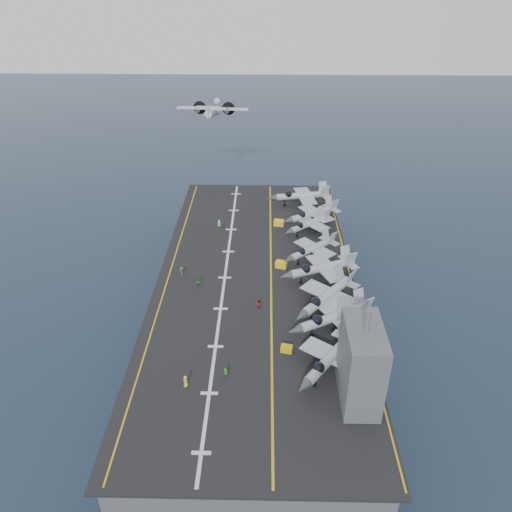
{
  "coord_description": "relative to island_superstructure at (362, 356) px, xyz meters",
  "views": [
    {
      "loc": [
        1.73,
        -80.82,
        63.92
      ],
      "look_at": [
        0.0,
        4.0,
        13.0
      ],
      "focal_mm": 35.0,
      "sensor_mm": 36.0,
      "label": 1
    }
  ],
  "objects": [
    {
      "name": "fighter_jet_4",
      "position": [
        -2.3,
        29.92,
        -4.79
      ],
      "size": [
        18.4,
        15.64,
        5.41
      ],
      "primitive_type": null,
      "color": "#9DA4AD",
      "rests_on": "flight_deck"
    },
    {
      "name": "tow_cart_a",
      "position": [
        -9.67,
        9.08,
        -6.96
      ],
      "size": [
        2.01,
        1.52,
        1.09
      ],
      "primitive_type": null,
      "color": "#D6B208",
      "rests_on": "flight_deck"
    },
    {
      "name": "landing_centerline",
      "position": [
        -21.0,
        30.0,
        -7.48
      ],
      "size": [
        0.5,
        90.0,
        0.02
      ],
      "primitive_type": "cube",
      "color": "silver",
      "rests_on": "flight_deck"
    },
    {
      "name": "deck_edge_stbd",
      "position": [
        3.5,
        30.0,
        -7.48
      ],
      "size": [
        0.25,
        90.0,
        0.02
      ],
      "primitive_type": "cube",
      "color": "gold",
      "rests_on": "flight_deck"
    },
    {
      "name": "crew_5",
      "position": [
        -23.9,
        51.58,
        -6.69
      ],
      "size": [
        1.11,
        0.88,
        1.62
      ],
      "primitive_type": "imported",
      "color": "silver",
      "rests_on": "flight_deck"
    },
    {
      "name": "foul_line",
      "position": [
        -12.0,
        30.0,
        -7.48
      ],
      "size": [
        0.35,
        90.0,
        0.02
      ],
      "primitive_type": "cube",
      "color": "gold",
      "rests_on": "flight_deck"
    },
    {
      "name": "fighter_jet_3",
      "position": [
        -2.3,
        20.65,
        -4.76
      ],
      "size": [
        18.18,
        18.87,
        5.48
      ],
      "primitive_type": null,
      "color": "#8E959E",
      "rests_on": "flight_deck"
    },
    {
      "name": "crew_7",
      "position": [
        -14.32,
        20.43,
        -6.55
      ],
      "size": [
        1.33,
        1.11,
        1.9
      ],
      "primitive_type": "imported",
      "color": "#B21919",
      "rests_on": "flight_deck"
    },
    {
      "name": "fighter_jet_5",
      "position": [
        -3.58,
        37.63,
        -5.09
      ],
      "size": [
        16.52,
        16.12,
        4.82
      ],
      "primitive_type": null,
      "color": "gray",
      "rests_on": "flight_deck"
    },
    {
      "name": "fighter_jet_8",
      "position": [
        -4.18,
        63.6,
        -4.81
      ],
      "size": [
        17.1,
        12.95,
        5.38
      ],
      "primitive_type": null,
      "color": "#979EA7",
      "rests_on": "flight_deck"
    },
    {
      "name": "tow_cart_b",
      "position": [
        -9.95,
        34.03,
        -6.83
      ],
      "size": [
        2.54,
        2.0,
        1.34
      ],
      "primitive_type": null,
      "color": "yellow",
      "rests_on": "flight_deck"
    },
    {
      "name": "deck_edge_port",
      "position": [
        -32.0,
        30.0,
        -7.48
      ],
      "size": [
        0.25,
        90.0,
        0.02
      ],
      "primitive_type": "cube",
      "color": "gold",
      "rests_on": "flight_deck"
    },
    {
      "name": "fighter_jet_7",
      "position": [
        -2.1,
        53.71,
        -4.93
      ],
      "size": [
        17.76,
        16.27,
        5.13
      ],
      "primitive_type": null,
      "color": "#9DA3AC",
      "rests_on": "flight_deck"
    },
    {
      "name": "flight_deck",
      "position": [
        -15.0,
        30.0,
        -7.7
      ],
      "size": [
        38.0,
        92.0,
        0.4
      ],
      "primitive_type": "cube",
      "color": "black",
      "rests_on": "hull"
    },
    {
      "name": "crew_4",
      "position": [
        -23.2,
        50.4,
        -6.57
      ],
      "size": [
        1.2,
        0.89,
        1.85
      ],
      "primitive_type": "imported",
      "color": "#268C33",
      "rests_on": "flight_deck"
    },
    {
      "name": "fighter_jet_1",
      "position": [
        -3.4,
        5.04,
        -4.92
      ],
      "size": [
        16.77,
        17.83,
        5.16
      ],
      "primitive_type": null,
      "color": "gray",
      "rests_on": "flight_deck"
    },
    {
      "name": "tow_cart_c",
      "position": [
        -10.04,
        52.28,
        -6.82
      ],
      "size": [
        2.47,
        1.82,
        1.36
      ],
      "primitive_type": null,
      "color": "yellow",
      "rests_on": "flight_deck"
    },
    {
      "name": "ground",
      "position": [
        -15.0,
        30.0,
        -17.9
      ],
      "size": [
        500.0,
        500.0,
        0.0
      ],
      "primitive_type": "plane",
      "color": "#142135",
      "rests_on": "ground"
    },
    {
      "name": "crew_3",
      "position": [
        -29.43,
        30.57,
        -6.54
      ],
      "size": [
        1.04,
        1.31,
        1.91
      ],
      "primitive_type": "imported",
      "color": "#1D8126",
      "rests_on": "flight_deck"
    },
    {
      "name": "crew_2",
      "position": [
        -25.68,
        26.88,
        -6.54
      ],
      "size": [
        1.38,
        1.34,
        1.93
      ],
      "primitive_type": "imported",
      "color": "#1D8B1E",
      "rests_on": "flight_deck"
    },
    {
      "name": "fighter_jet_2",
      "position": [
        -1.62,
        14.76,
        -4.79
      ],
      "size": [
        18.69,
        16.59,
        5.42
      ],
      "primitive_type": null,
      "color": "#989FA7",
      "rests_on": "flight_deck"
    },
    {
      "name": "fighter_jet_6",
      "position": [
        -3.34,
        49.11,
        -5.21
      ],
      "size": [
        15.74,
        15.3,
        4.58
      ],
      "primitive_type": null,
      "color": "gray",
      "rests_on": "flight_deck"
    },
    {
      "name": "transport_plane",
      "position": [
        -27.95,
        86.45,
        9.39
      ],
      "size": [
        20.95,
        15.25,
        4.68
      ],
      "primitive_type": null,
      "color": "white"
    },
    {
      "name": "island_superstructure",
      "position": [
        0.0,
        0.0,
        0.0
      ],
      "size": [
        5.0,
        10.0,
        15.0
      ],
      "primitive_type": null,
      "color": "#56595E",
      "rests_on": "flight_deck"
    },
    {
      "name": "crew_0",
      "position": [
        -24.51,
        1.31,
        -6.53
      ],
      "size": [
        1.0,
        1.3,
        1.94
      ],
      "primitive_type": "imported",
      "color": "yellow",
      "rests_on": "flight_deck"
    },
    {
      "name": "crew_6",
      "position": [
        -18.85,
        3.21,
        -6.54
      ],
      "size": [
        1.21,
        0.86,
        1.91
      ],
      "primitive_type": "imported",
      "color": "#1F8822",
      "rests_on": "flight_deck"
    },
    {
      "name": "hull",
      "position": [
        -15.0,
        30.0,
        -12.9
      ],
      "size": [
        36.0,
        90.0,
        10.0
      ],
      "primitive_type": "cube",
      "color": "#56595E",
      "rests_on": "ground"
    }
  ]
}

